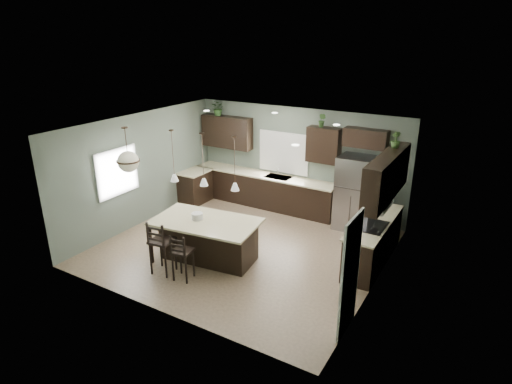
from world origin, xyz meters
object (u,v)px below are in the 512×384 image
at_px(refrigerator, 356,193).
at_px(kitchen_island, 206,241).
at_px(plant_back_left, 218,108).
at_px(serving_dish, 197,216).
at_px(bar_stool_center, 183,256).
at_px(bar_stool_left, 162,246).

height_order(refrigerator, kitchen_island, refrigerator).
xyz_separation_m(refrigerator, plant_back_left, (-4.21, 0.24, 1.69)).
height_order(serving_dish, plant_back_left, plant_back_left).
bearing_deg(bar_stool_center, kitchen_island, 84.09).
bearing_deg(kitchen_island, bar_stool_center, -93.72).
bearing_deg(serving_dish, kitchen_island, 7.25).
xyz_separation_m(refrigerator, bar_stool_center, (-2.13, -4.01, -0.42)).
bearing_deg(bar_stool_center, refrigerator, 52.55).
bearing_deg(plant_back_left, bar_stool_left, -69.83).
height_order(bar_stool_center, plant_back_left, plant_back_left).
distance_m(refrigerator, bar_stool_center, 4.56).
bearing_deg(kitchen_island, bar_stool_left, -125.64).
distance_m(bar_stool_center, plant_back_left, 5.18).
xyz_separation_m(bar_stool_left, plant_back_left, (-1.57, 4.27, 2.03)).
distance_m(serving_dish, bar_stool_left, 0.96).
xyz_separation_m(kitchen_island, bar_stool_center, (0.05, -0.84, 0.04)).
bearing_deg(refrigerator, bar_stool_center, -118.01).
bearing_deg(bar_stool_center, plant_back_left, 106.59).
height_order(refrigerator, serving_dish, refrigerator).
distance_m(serving_dish, bar_stool_center, 0.98).
height_order(refrigerator, bar_stool_left, refrigerator).
bearing_deg(kitchen_island, serving_dish, 180.00).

